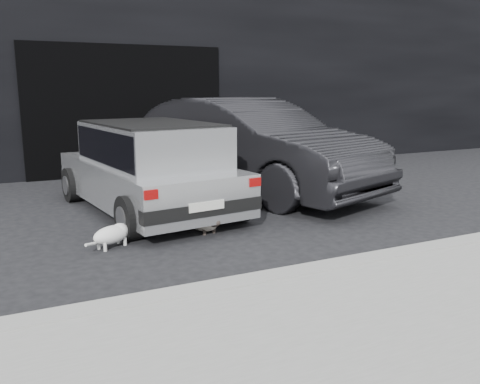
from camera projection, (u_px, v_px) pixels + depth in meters
name	position (u px, v px, depth m)	size (l,w,h in m)	color
ground	(129.00, 226.00, 6.58)	(80.00, 80.00, 0.00)	black
building_facade	(104.00, 55.00, 11.79)	(34.00, 4.00, 5.00)	black
garage_opening	(127.00, 111.00, 10.26)	(4.00, 0.10, 2.60)	black
curb	(304.00, 275.00, 4.71)	(18.00, 0.25, 0.12)	gray
sidewalk	(395.00, 329.00, 3.65)	(18.00, 2.20, 0.11)	gray
silver_hatchback	(149.00, 163.00, 7.20)	(2.07, 3.67, 1.29)	#B7B9BC
second_car	(247.00, 146.00, 8.57)	(1.69, 4.84, 1.59)	black
cat_siamese	(204.00, 222.00, 6.29)	(0.40, 0.82, 0.29)	beige
cat_white	(114.00, 233.00, 5.70)	(0.62, 0.41, 0.32)	white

